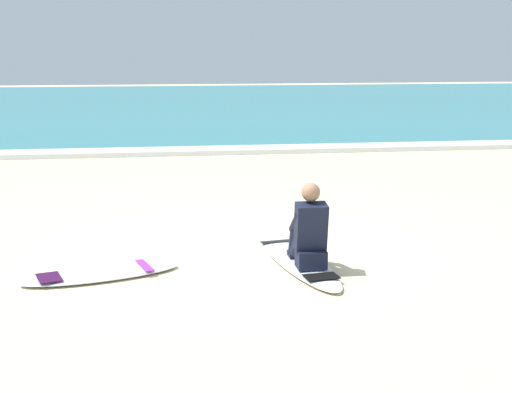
# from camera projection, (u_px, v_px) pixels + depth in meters

# --- Properties ---
(ground_plane) EXTENTS (80.00, 80.00, 0.00)m
(ground_plane) POSITION_uv_depth(u_px,v_px,m) (239.00, 253.00, 8.90)
(ground_plane) COLOR beige
(sea) EXTENTS (80.00, 28.00, 0.10)m
(sea) POSITION_uv_depth(u_px,v_px,m) (175.00, 105.00, 30.42)
(sea) COLOR teal
(sea) RESTS_ON ground
(breaking_foam) EXTENTS (80.00, 0.90, 0.11)m
(breaking_foam) POSITION_uv_depth(u_px,v_px,m) (195.00, 151.00, 17.15)
(breaking_foam) COLOR white
(breaking_foam) RESTS_ON ground
(surfboard_main) EXTENTS (0.85, 2.53, 0.08)m
(surfboard_main) POSITION_uv_depth(u_px,v_px,m) (297.00, 259.00, 8.51)
(surfboard_main) COLOR silver
(surfboard_main) RESTS_ON ground
(surfer_seated) EXTENTS (0.37, 0.70, 0.95)m
(surfer_seated) POSITION_uv_depth(u_px,v_px,m) (309.00, 233.00, 8.11)
(surfer_seated) COLOR black
(surfer_seated) RESTS_ON surfboard_main
(surfboard_spare_near) EXTENTS (1.82, 0.99, 0.08)m
(surfboard_spare_near) POSITION_uv_depth(u_px,v_px,m) (101.00, 274.00, 7.96)
(surfboard_spare_near) COLOR silver
(surfboard_spare_near) RESTS_ON ground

